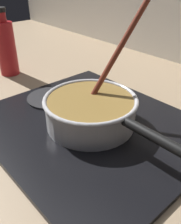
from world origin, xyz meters
The scene contains 6 objects.
ground centered at (0.00, 0.00, -0.02)m, with size 2.40×1.60×0.04m, color #9E8466.
hob_plate centered at (0.15, 0.18, 0.01)m, with size 0.56×0.48×0.01m, color black.
burner_ring centered at (0.15, 0.18, 0.02)m, with size 0.20×0.20×0.01m, color #592D0C.
spare_burner centered at (-0.04, 0.18, 0.01)m, with size 0.14×0.14×0.01m, color #262628.
cooking_pan centered at (0.15, 0.18, 0.05)m, with size 0.38×0.29×0.30m.
sauce_bottle centered at (-0.33, 0.19, 0.10)m, with size 0.07×0.07×0.24m.
Camera 1 is at (0.55, -0.18, 0.38)m, focal length 40.19 mm.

